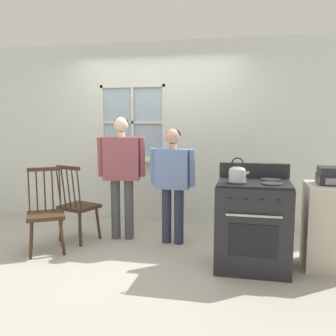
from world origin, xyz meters
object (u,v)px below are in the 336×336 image
Objects in this scene: stove at (253,224)px; chair_by_window at (46,215)px; kettle at (237,173)px; chair_near_wall at (78,207)px; potted_plant at (124,154)px; person_elderly_left at (122,166)px; side_counter at (332,226)px; person_teen_center at (173,176)px; stereo at (335,176)px.

chair_by_window is at bearing -179.46° from stove.
chair_near_wall is at bearing 164.55° from kettle.
stove is at bearing -37.85° from potted_plant.
potted_plant is at bearing 96.80° from person_elderly_left.
chair_near_wall is 1.10× the size of side_counter.
chair_near_wall is at bearing -167.51° from person_teen_center.
chair_near_wall is 4.03× the size of kettle.
person_teen_center is at bearing 165.93° from stereo.
potted_plant is at bearing 154.04° from side_counter.
person_elderly_left is (0.72, 0.66, 0.51)m from chair_by_window.
stove is (2.19, -0.43, 0.02)m from chair_near_wall.
kettle is at bearing -163.11° from side_counter.
stove is 4.39× the size of kettle.
stereo is (3.19, 0.17, 0.54)m from chair_by_window.
stove is at bearing -169.84° from stereo.
stereo is (0.81, 0.15, 0.51)m from stove.
stove is (0.98, -0.59, -0.40)m from person_teen_center.
person_elderly_left is at bearing 159.08° from stove.
potted_plant is 3.06m from stereo.
stove is (2.38, 0.02, 0.02)m from chair_by_window.
stereo reaches higher than chair_by_window.
chair_by_window is 0.49m from chair_near_wall.
potted_plant is at bearing 142.15° from stove.
kettle is (1.49, -0.77, 0.06)m from person_elderly_left.
person_teen_center reaches higher than stereo.
person_teen_center is 1.85m from stereo.
person_elderly_left reaches higher than person_teen_center.
kettle is at bearing -164.23° from stereo.
kettle is (-0.17, -0.13, 0.55)m from stove.
chair_near_wall is 0.69× the size of person_teen_center.
person_teen_center is 5.87× the size of kettle.
person_teen_center is 1.21m from stove.
stove is at bearing -31.37° from person_elderly_left.
stereo is (3.00, -0.28, 0.54)m from chair_near_wall.
chair_by_window is 2.92× the size of stereo.
chair_by_window is 2.29m from kettle.
kettle is 0.73× the size of stereo.
person_elderly_left is at bearing 11.64° from chair_by_window.
chair_by_window reaches higher than side_counter.
chair_by_window is 3.24m from stereo.
side_counter is (0.81, 0.17, -0.02)m from stove.
chair_near_wall is 1.29m from person_teen_center.
potted_plant is 3.11m from side_counter.
stove is at bearing -26.59° from person_teen_center.
stove is 3.19× the size of stereo.
potted_plant is 1.03× the size of stereo.
chair_near_wall is 1.25m from potted_plant.
kettle reaches higher than stereo.
kettle reaches higher than chair_near_wall.
person_elderly_left reaches higher than stove.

